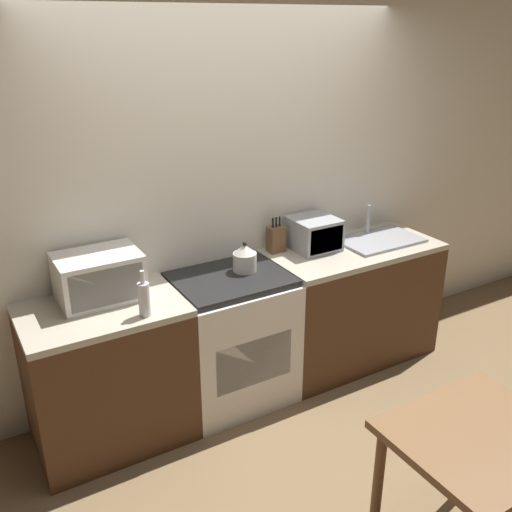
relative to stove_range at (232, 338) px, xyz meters
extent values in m
plane|color=brown|center=(0.18, -0.77, -0.45)|extent=(16.00, 16.00, 0.00)
cube|color=silver|center=(0.18, 0.34, 0.85)|extent=(10.00, 0.06, 2.60)
cube|color=#4C2D19|center=(-0.83, 0.00, -0.02)|extent=(0.92, 0.62, 0.86)
cube|color=#B7AD99|center=(-0.83, 0.00, 0.43)|extent=(0.92, 0.62, 0.04)
cube|color=#4C2D19|center=(1.01, 0.00, -0.02)|extent=(1.27, 0.62, 0.86)
cube|color=#B7AD99|center=(1.01, 0.00, 0.43)|extent=(1.27, 0.62, 0.04)
cube|color=silver|center=(0.00, 0.00, -0.02)|extent=(0.75, 0.62, 0.86)
cube|color=black|center=(0.00, 0.00, 0.43)|extent=(0.72, 0.57, 0.04)
cube|color=black|center=(0.00, -0.30, -0.02)|extent=(0.54, 0.02, 0.32)
cylinder|color=beige|center=(0.13, 0.04, 0.51)|extent=(0.15, 0.15, 0.12)
cone|color=beige|center=(0.13, 0.04, 0.60)|extent=(0.15, 0.15, 0.06)
sphere|color=black|center=(0.13, 0.04, 0.64)|extent=(0.03, 0.03, 0.03)
cube|color=silver|center=(-0.79, 0.12, 0.59)|extent=(0.47, 0.34, 0.28)
cube|color=black|center=(-0.79, -0.04, 0.59)|extent=(0.42, 0.01, 0.22)
cylinder|color=silver|center=(-0.65, -0.21, 0.55)|extent=(0.07, 0.07, 0.19)
cylinder|color=silver|center=(-0.65, -0.21, 0.68)|extent=(0.02, 0.02, 0.08)
cube|color=brown|center=(0.48, 0.22, 0.54)|extent=(0.11, 0.09, 0.18)
cylinder|color=black|center=(0.45, 0.22, 0.67)|extent=(0.01, 0.01, 0.07)
cylinder|color=black|center=(0.48, 0.22, 0.67)|extent=(0.01, 0.01, 0.07)
cylinder|color=black|center=(0.51, 0.22, 0.67)|extent=(0.01, 0.01, 0.07)
cube|color=#999BA0|center=(0.74, 0.13, 0.56)|extent=(0.31, 0.31, 0.22)
cube|color=black|center=(0.74, -0.02, 0.56)|extent=(0.27, 0.01, 0.18)
cube|color=#999BA0|center=(1.25, 0.00, 0.46)|extent=(0.60, 0.40, 0.02)
cylinder|color=#999BA0|center=(1.25, 0.14, 0.58)|extent=(0.03, 0.03, 0.22)
cube|color=brown|center=(0.35, -1.70, 0.27)|extent=(0.77, 0.66, 0.04)
cylinder|color=brown|center=(0.02, -1.42, -0.10)|extent=(0.05, 0.05, 0.69)
cylinder|color=brown|center=(0.68, -1.42, -0.10)|extent=(0.05, 0.05, 0.69)
camera|label=1|loc=(-1.53, -2.92, 1.96)|focal=40.00mm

